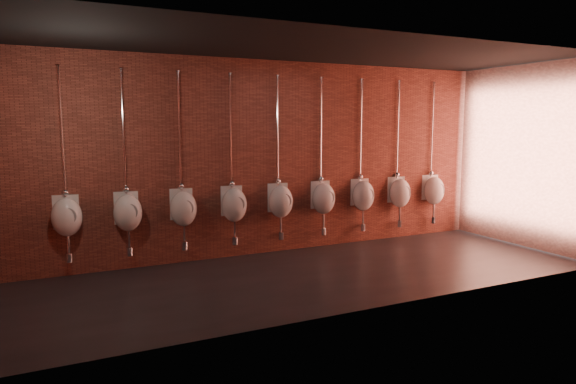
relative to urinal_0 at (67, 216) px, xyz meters
name	(u,v)px	position (x,y,z in m)	size (l,w,h in m)	color
ground	(312,275)	(3.16, -1.35, -0.89)	(8.50, 8.50, 0.00)	black
room_shell	(313,135)	(3.16, -1.35, 1.12)	(8.54, 3.04, 3.22)	black
urinal_0	(67,216)	(0.00, 0.00, 0.00)	(0.46, 0.42, 2.72)	silver
urinal_1	(128,212)	(0.82, 0.00, 0.00)	(0.46, 0.42, 2.72)	silver
urinal_2	(183,208)	(1.64, 0.00, 0.00)	(0.46, 0.42, 2.72)	silver
urinal_3	(234,204)	(2.47, 0.00, 0.00)	(0.46, 0.42, 2.72)	silver
urinal_4	(281,201)	(3.29, 0.00, 0.00)	(0.46, 0.42, 2.72)	silver
urinal_5	(323,198)	(4.11, 0.00, 0.00)	(0.46, 0.42, 2.72)	silver
urinal_6	(363,195)	(4.93, 0.00, 0.00)	(0.46, 0.42, 2.72)	silver
urinal_7	(400,192)	(5.75, 0.00, 0.00)	(0.46, 0.42, 2.72)	silver
urinal_8	(434,190)	(6.58, 0.00, 0.00)	(0.46, 0.42, 2.72)	silver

